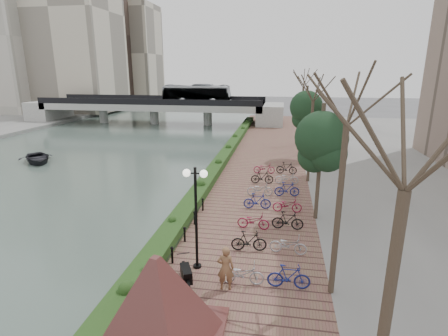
% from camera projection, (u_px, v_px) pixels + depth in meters
% --- Properties ---
extents(ground, '(220.00, 220.00, 0.00)m').
position_uv_depth(ground, '(112.00, 314.00, 12.84)').
color(ground, '#59595B').
rests_on(ground, ground).
extents(river_water, '(30.00, 130.00, 0.02)m').
position_uv_depth(river_water, '(92.00, 150.00, 38.95)').
color(river_water, '#455650').
rests_on(river_water, ground).
extents(promenade, '(8.00, 75.00, 0.50)m').
position_uv_depth(promenade, '(257.00, 176.00, 28.75)').
color(promenade, brown).
rests_on(promenade, ground).
extents(hedge, '(1.10, 56.00, 0.60)m').
position_uv_depth(hedge, '(221.00, 160.00, 31.52)').
color(hedge, '#1C3E16').
rests_on(hedge, promenade).
extents(chain_fence, '(0.10, 14.10, 0.70)m').
position_uv_depth(chain_fence, '(165.00, 268.00, 14.29)').
color(chain_fence, black).
rests_on(chain_fence, promenade).
extents(granite_monument, '(5.70, 5.70, 3.05)m').
position_uv_depth(granite_monument, '(158.00, 303.00, 10.31)').
color(granite_monument, '#44201D').
rests_on(granite_monument, promenade).
extents(lamppost, '(1.02, 0.32, 4.46)m').
position_uv_depth(lamppost, '(196.00, 196.00, 14.13)').
color(lamppost, black).
rests_on(lamppost, promenade).
extents(motorcycle, '(1.12, 1.72, 1.03)m').
position_uv_depth(motorcycle, '(186.00, 273.00, 13.63)').
color(motorcycle, black).
rests_on(motorcycle, promenade).
extents(pedestrian, '(0.70, 0.50, 1.80)m').
position_uv_depth(pedestrian, '(226.00, 268.00, 13.29)').
color(pedestrian, brown).
rests_on(pedestrian, promenade).
extents(bicycle_parking, '(2.40, 17.32, 1.00)m').
position_uv_depth(bicycle_parking, '(272.00, 203.00, 20.96)').
color(bicycle_parking, '#A1A0A5').
rests_on(bicycle_parking, promenade).
extents(street_trees, '(3.20, 37.12, 6.80)m').
position_uv_depth(street_trees, '(314.00, 150.00, 22.61)').
color(street_trees, '#372A20').
rests_on(street_trees, promenade).
extents(bridge, '(36.00, 10.77, 6.50)m').
position_uv_depth(bridge, '(162.00, 104.00, 56.79)').
color(bridge, gray).
rests_on(bridge, ground).
extents(boat, '(5.26, 5.30, 0.90)m').
position_uv_depth(boat, '(37.00, 158.00, 33.68)').
color(boat, black).
rests_on(boat, river_water).
extents(far_buildings, '(35.00, 38.00, 38.00)m').
position_uv_depth(far_buildings, '(70.00, 35.00, 77.65)').
color(far_buildings, beige).
rests_on(far_buildings, far_bank).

